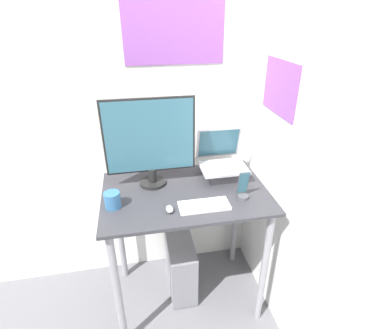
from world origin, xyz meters
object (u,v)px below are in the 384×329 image
cell_phone (243,189)px  laptop (222,166)px  mouse (170,209)px  computer_tower (180,263)px  keyboard (204,205)px  monitor (150,142)px

cell_phone → laptop: bearing=100.5°
mouse → computer_tower: size_ratio=0.15×
computer_tower → mouse: bearing=-107.7°
mouse → cell_phone: 0.44m
keyboard → computer_tower: bearing=110.0°
laptop → keyboard: (-0.19, -0.31, -0.07)m
laptop → monitor: (-0.46, -0.00, 0.21)m
computer_tower → keyboard: bearing=-70.0°
monitor → keyboard: bearing=-49.6°
monitor → keyboard: (0.26, -0.31, -0.28)m
keyboard → monitor: bearing=130.4°
keyboard → cell_phone: size_ratio=1.62×
laptop → keyboard: size_ratio=1.07×
keyboard → cell_phone: (0.24, 0.05, 0.05)m
cell_phone → mouse: bearing=-173.4°
monitor → computer_tower: (0.16, -0.02, -0.98)m
cell_phone → computer_tower: size_ratio=0.39×
mouse → computer_tower: 0.77m
laptop → mouse: size_ratio=4.58×
keyboard → computer_tower: keyboard is taller
computer_tower → monitor: bearing=171.6°
monitor → mouse: size_ratio=8.30×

